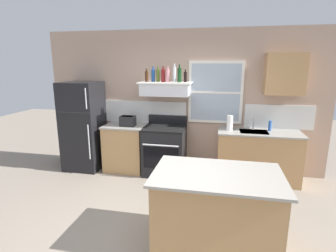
% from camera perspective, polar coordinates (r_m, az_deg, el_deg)
% --- Properties ---
extents(ground_plane, '(16.00, 16.00, 0.00)m').
position_cam_1_polar(ground_plane, '(3.56, -3.35, -22.12)').
color(ground_plane, gray).
extents(back_wall, '(5.40, 0.11, 2.70)m').
position_cam_1_polar(back_wall, '(5.13, 3.21, 5.28)').
color(back_wall, tan).
rests_on(back_wall, ground_plane).
extents(refrigerator, '(0.70, 0.72, 1.73)m').
position_cam_1_polar(refrigerator, '(5.49, -17.85, 0.01)').
color(refrigerator, black).
rests_on(refrigerator, ground_plane).
extents(counter_left_of_stove, '(0.79, 0.63, 0.91)m').
position_cam_1_polar(counter_left_of_stove, '(5.29, -9.14, -4.59)').
color(counter_left_of_stove, tan).
rests_on(counter_left_of_stove, ground_plane).
extents(toaster, '(0.30, 0.20, 0.19)m').
position_cam_1_polar(toaster, '(5.08, -8.71, 1.13)').
color(toaster, black).
rests_on(toaster, counter_left_of_stove).
extents(stove_range, '(0.76, 0.69, 1.09)m').
position_cam_1_polar(stove_range, '(5.04, -0.71, -5.25)').
color(stove_range, black).
rests_on(stove_range, ground_plane).
extents(range_hood_shelf, '(0.96, 0.52, 0.24)m').
position_cam_1_polar(range_hood_shelf, '(4.89, -0.51, 8.10)').
color(range_hood_shelf, silver).
extents(bottle_brown_stout, '(0.06, 0.06, 0.24)m').
position_cam_1_polar(bottle_brown_stout, '(4.94, -4.66, 10.69)').
color(bottle_brown_stout, '#381E0F').
rests_on(bottle_brown_stout, range_hood_shelf).
extents(bottle_blue_liqueur, '(0.07, 0.07, 0.28)m').
position_cam_1_polar(bottle_blue_liqueur, '(4.99, -3.24, 10.91)').
color(bottle_blue_liqueur, '#1E478C').
rests_on(bottle_blue_liqueur, range_hood_shelf).
extents(bottle_olive_oil_square, '(0.06, 0.06, 0.27)m').
position_cam_1_polar(bottle_olive_oil_square, '(4.95, -2.18, 10.90)').
color(bottle_olive_oil_square, '#4C601E').
rests_on(bottle_olive_oil_square, range_hood_shelf).
extents(bottle_red_label_wine, '(0.07, 0.07, 0.28)m').
position_cam_1_polar(bottle_red_label_wine, '(4.90, -1.04, 10.93)').
color(bottle_red_label_wine, maroon).
rests_on(bottle_red_label_wine, range_hood_shelf).
extents(bottle_rose_pink, '(0.07, 0.07, 0.28)m').
position_cam_1_polar(bottle_rose_pink, '(4.84, -0.08, 10.88)').
color(bottle_rose_pink, '#C67F84').
rests_on(bottle_rose_pink, range_hood_shelf).
extents(bottle_clear_tall, '(0.06, 0.06, 0.33)m').
position_cam_1_polar(bottle_clear_tall, '(4.89, 1.38, 11.14)').
color(bottle_clear_tall, silver).
rests_on(bottle_clear_tall, range_hood_shelf).
extents(bottle_dark_green_wine, '(0.07, 0.07, 0.31)m').
position_cam_1_polar(bottle_dark_green_wine, '(4.79, 2.51, 11.01)').
color(bottle_dark_green_wine, '#143819').
rests_on(bottle_dark_green_wine, range_hood_shelf).
extents(bottle_balsamic_dark, '(0.06, 0.06, 0.23)m').
position_cam_1_polar(bottle_balsamic_dark, '(4.85, 3.79, 10.59)').
color(bottle_balsamic_dark, black).
rests_on(bottle_balsamic_dark, range_hood_shelf).
extents(counter_right_with_sink, '(1.43, 0.63, 0.91)m').
position_cam_1_polar(counter_right_with_sink, '(5.01, 18.84, -6.16)').
color(counter_right_with_sink, tan).
rests_on(counter_right_with_sink, ground_plane).
extents(sink_faucet, '(0.03, 0.17, 0.28)m').
position_cam_1_polar(sink_faucet, '(4.93, 18.10, 1.15)').
color(sink_faucet, silver).
rests_on(sink_faucet, counter_right_with_sink).
extents(paper_towel_roll, '(0.11, 0.11, 0.27)m').
position_cam_1_polar(paper_towel_roll, '(4.81, 13.22, 0.69)').
color(paper_towel_roll, white).
rests_on(paper_towel_roll, counter_right_with_sink).
extents(dish_soap_bottle, '(0.06, 0.06, 0.18)m').
position_cam_1_polar(dish_soap_bottle, '(4.99, 21.21, 0.05)').
color(dish_soap_bottle, blue).
rests_on(dish_soap_bottle, counter_right_with_sink).
extents(kitchen_island, '(1.40, 0.90, 0.91)m').
position_cam_1_polar(kitchen_island, '(3.14, 10.31, -17.67)').
color(kitchen_island, tan).
rests_on(kitchen_island, ground_plane).
extents(upper_cabinet_right, '(0.64, 0.32, 0.70)m').
position_cam_1_polar(upper_cabinet_right, '(4.95, 23.98, 10.25)').
color(upper_cabinet_right, tan).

